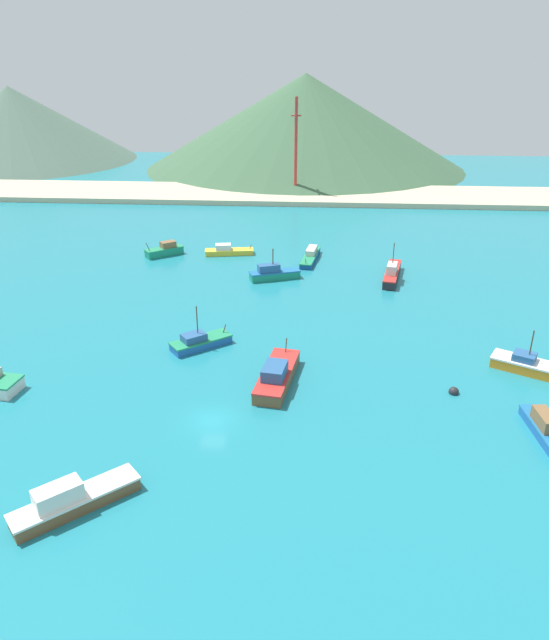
{
  "coord_description": "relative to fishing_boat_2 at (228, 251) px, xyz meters",
  "views": [
    {
      "loc": [
        9.52,
        -48.28,
        32.88
      ],
      "look_at": [
        4.56,
        22.86,
        0.67
      ],
      "focal_mm": 33.2,
      "sensor_mm": 36.0,
      "label": 1
    }
  ],
  "objects": [
    {
      "name": "fishing_boat_5",
      "position": [
        40.21,
        -40.27,
        0.12
      ],
      "size": [
        9.24,
        6.78,
        5.09
      ],
      "color": "orange",
      "rests_on": "ground"
    },
    {
      "name": "hill_west",
      "position": [
        -84.48,
        96.55,
        11.06
      ],
      "size": [
        77.5,
        77.5,
        23.44
      ],
      "color": "#4C6656",
      "rests_on": "ground"
    },
    {
      "name": "buoy_1",
      "position": [
        30.54,
        -45.5,
        -0.47
      ],
      "size": [
        1.08,
        1.08,
        1.08
      ],
      "color": "#232328",
      "rests_on": "ground"
    },
    {
      "name": "hill_central",
      "position": [
        11.54,
        90.63,
        13.15
      ],
      "size": [
        98.63,
        98.63,
        27.61
      ],
      "color": "#3D6042",
      "rests_on": "ground"
    },
    {
      "name": "fishing_boat_3",
      "position": [
        14.77,
        -2.06,
        0.04
      ],
      "size": [
        3.57,
        10.62,
        1.88
      ],
      "color": "#14478C",
      "rests_on": "ground"
    },
    {
      "name": "ground",
      "position": [
        5.82,
        -22.31,
        -0.91
      ],
      "size": [
        260.0,
        280.0,
        0.5
      ],
      "color": "teal"
    },
    {
      "name": "fishing_boat_11",
      "position": [
        11.69,
        -44.69,
        0.32
      ],
      "size": [
        4.68,
        10.94,
        3.01
      ],
      "color": "brown",
      "rests_on": "ground"
    },
    {
      "name": "fishing_boat_10",
      "position": [
        9.01,
        -12.13,
        0.3
      ],
      "size": [
        8.3,
        4.79,
        5.06
      ],
      "color": "#198466",
      "rests_on": "ground"
    },
    {
      "name": "fishing_boat_2",
      "position": [
        0.0,
        0.0,
        0.0
      ],
      "size": [
        8.88,
        3.65,
        1.92
      ],
      "color": "gold",
      "rests_on": "ground"
    },
    {
      "name": "beach_strip",
      "position": [
        5.82,
        47.42,
        -0.06
      ],
      "size": [
        247.0,
        21.19,
        1.2
      ],
      "primitive_type": "cube",
      "color": "#C6B793",
      "rests_on": "ground"
    },
    {
      "name": "radio_tower",
      "position": [
        10.24,
        47.08,
        11.43
      ],
      "size": [
        2.37,
        1.9,
        23.7
      ],
      "color": "#B7332D",
      "rests_on": "ground"
    },
    {
      "name": "fishing_boat_6",
      "position": [
        1.71,
        -36.64,
        0.09
      ],
      "size": [
        7.51,
        6.68,
        5.5
      ],
      "color": "#1E5BA8",
      "rests_on": "ground"
    },
    {
      "name": "fishing_boat_14",
      "position": [
        -3.05,
        -65.37,
        0.29
      ],
      "size": [
        9.15,
        8.58,
        2.71
      ],
      "color": "brown",
      "rests_on": "ground"
    },
    {
      "name": "fishing_boat_7",
      "position": [
        -11.14,
        -1.3,
        0.26
      ],
      "size": [
        6.65,
        5.85,
        2.89
      ],
      "color": "#198466",
      "rests_on": "ground"
    },
    {
      "name": "fishing_boat_8",
      "position": [
        27.84,
        -10.77,
        0.32
      ],
      "size": [
        4.17,
        11.35,
        6.12
      ],
      "color": "#232328",
      "rests_on": "ground"
    },
    {
      "name": "fishing_boat_12",
      "position": [
        37.48,
        -53.18,
        0.09
      ],
      "size": [
        2.57,
        9.78,
        2.19
      ],
      "color": "#1E5BA8",
      "rests_on": "ground"
    }
  ]
}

